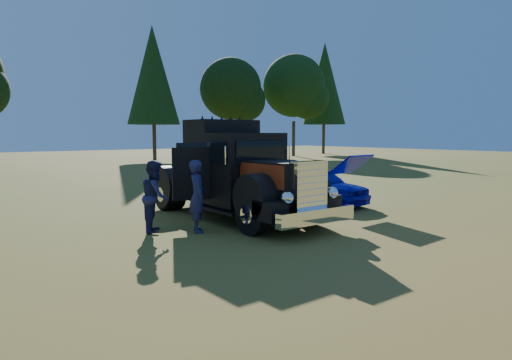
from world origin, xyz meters
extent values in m
plane|color=#43591A|center=(0.00, 0.00, 0.00)|extent=(120.00, 120.00, 0.00)
cylinder|color=#2D2116|center=(12.00, 31.50, 2.25)|extent=(0.36, 0.36, 4.50)
cone|color=black|center=(12.00, 31.50, 8.12)|extent=(5.00, 5.00, 9.38)
cylinder|color=#2D2116|center=(20.00, 30.00, 1.80)|extent=(0.36, 0.36, 3.60)
sphere|color=black|center=(20.00, 30.00, 7.20)|extent=(6.40, 6.40, 6.40)
sphere|color=black|center=(21.20, 29.20, 6.00)|extent=(4.40, 4.40, 4.40)
cylinder|color=#2D2116|center=(28.00, 29.00, 1.98)|extent=(0.36, 0.36, 3.96)
sphere|color=black|center=(28.00, 29.00, 7.92)|extent=(7.04, 7.04, 7.04)
sphere|color=black|center=(29.32, 28.12, 6.60)|extent=(4.84, 4.84, 4.84)
cylinder|color=#2D2116|center=(35.00, 31.00, 2.43)|extent=(0.36, 0.36, 4.86)
cone|color=black|center=(35.00, 31.00, 8.78)|extent=(5.40, 5.40, 10.12)
cylinder|color=black|center=(-0.53, -0.52, 0.55)|extent=(0.32, 1.10, 1.10)
cylinder|color=black|center=(1.57, -0.52, 0.55)|extent=(0.32, 1.10, 1.10)
cylinder|color=black|center=(-0.53, 4.28, 0.55)|extent=(0.32, 1.10, 1.10)
cylinder|color=black|center=(1.57, 4.28, 0.55)|extent=(0.32, 1.10, 1.10)
cylinder|color=black|center=(-0.20, 4.28, 0.55)|extent=(0.32, 1.10, 1.10)
cylinder|color=black|center=(1.24, 4.28, 0.55)|extent=(0.32, 1.10, 1.10)
cube|color=black|center=(0.52, 2.08, 0.62)|extent=(1.60, 6.40, 0.28)
cube|color=white|center=(0.52, -1.77, 0.55)|extent=(2.50, 0.22, 0.36)
cube|color=white|center=(0.52, -1.47, 1.25)|extent=(1.05, 0.30, 1.30)
cube|color=black|center=(0.52, -0.42, 1.30)|extent=(1.35, 1.80, 1.10)
cube|color=maroon|center=(-0.17, -0.42, 1.50)|extent=(0.02, 1.80, 0.60)
cube|color=maroon|center=(1.21, -0.42, 1.50)|extent=(0.02, 1.80, 0.60)
cylinder|color=black|center=(-0.43, -0.52, 0.95)|extent=(0.55, 1.24, 1.24)
cylinder|color=black|center=(1.47, -0.52, 0.95)|extent=(0.55, 1.24, 1.24)
sphere|color=white|center=(-0.26, -1.54, 1.05)|extent=(0.32, 0.32, 0.32)
sphere|color=white|center=(1.30, -1.54, 1.05)|extent=(0.32, 0.32, 0.32)
cube|color=black|center=(0.52, 1.13, 1.55)|extent=(2.05, 1.30, 2.10)
cube|color=black|center=(0.52, 0.46, 2.05)|extent=(1.70, 0.05, 0.65)
cube|color=black|center=(0.52, 2.43, 1.75)|extent=(2.05, 1.30, 2.50)
cube|color=black|center=(0.52, 4.08, 0.95)|extent=(2.00, 2.00, 0.35)
cube|color=black|center=(-1.04, 1.63, 1.45)|extent=(1.08, 0.35, 1.50)
cube|color=maroon|center=(-1.06, 1.68, 1.30)|extent=(0.82, 0.25, 0.75)
imported|color=#0710A3|center=(4.44, 2.12, 0.69)|extent=(1.90, 4.14, 1.38)
cube|color=#0710A3|center=(4.33, 0.42, 1.55)|extent=(1.36, 1.02, 0.67)
imported|color=#1B2641|center=(-1.43, 0.66, 0.95)|extent=(0.67, 0.81, 1.90)
imported|color=#21324D|center=(-2.26, 1.41, 0.94)|extent=(1.08, 1.15, 1.89)
camera|label=1|loc=(-7.47, -9.59, 2.59)|focal=32.00mm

